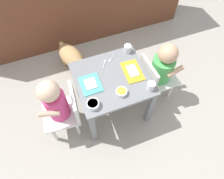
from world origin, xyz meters
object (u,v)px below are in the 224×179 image
(seated_child_right, at_px, (162,67))
(dining_table, at_px, (112,84))
(veggie_bowl_near, at_px, (93,104))
(water_cup_right, at_px, (127,49))
(spoon_by_right_tray, at_px, (112,58))
(seated_child_left, at_px, (57,103))
(water_cup_left, at_px, (151,86))
(food_tray_left, at_px, (91,84))
(dog, at_px, (73,58))
(cereal_bowl_left_side, at_px, (122,92))
(food_tray_right, at_px, (133,71))
(spoon_by_left_tray, at_px, (105,63))

(seated_child_right, bearing_deg, dining_table, -179.64)
(veggie_bowl_near, bearing_deg, seated_child_right, 15.33)
(dining_table, height_order, water_cup_right, water_cup_right)
(spoon_by_right_tray, bearing_deg, seated_child_right, -25.49)
(seated_child_left, xyz_separation_m, seated_child_right, (0.88, 0.04, -0.02))
(water_cup_left, height_order, spoon_by_right_tray, water_cup_left)
(food_tray_left, height_order, water_cup_right, water_cup_right)
(water_cup_left, distance_m, veggie_bowl_near, 0.44)
(dog, distance_m, food_tray_left, 0.62)
(seated_child_left, distance_m, water_cup_left, 0.69)
(cereal_bowl_left_side, bearing_deg, seated_child_right, 19.82)
(dog, xyz_separation_m, food_tray_left, (0.03, -0.55, 0.28))
(dog, bearing_deg, veggie_bowl_near, -90.34)
(cereal_bowl_left_side, bearing_deg, food_tray_left, 141.14)
(seated_child_right, bearing_deg, water_cup_left, -138.07)
(food_tray_right, bearing_deg, dining_table, 179.14)
(food_tray_right, relative_size, water_cup_right, 3.31)
(seated_child_left, bearing_deg, veggie_bowl_near, -31.06)
(dog, bearing_deg, spoon_by_left_tray, -63.31)
(dog, height_order, food_tray_left, food_tray_left)
(veggie_bowl_near, bearing_deg, spoon_by_right_tray, 52.58)
(dining_table, xyz_separation_m, food_tray_right, (0.17, -0.00, 0.09))
(cereal_bowl_left_side, height_order, veggie_bowl_near, veggie_bowl_near)
(seated_child_left, height_order, food_tray_right, seated_child_left)
(food_tray_left, xyz_separation_m, food_tray_right, (0.34, 0.00, -0.00))
(dog, xyz_separation_m, spoon_by_left_tray, (0.20, -0.39, 0.28))
(seated_child_right, xyz_separation_m, food_tray_left, (-0.61, -0.01, 0.07))
(cereal_bowl_left_side, bearing_deg, veggie_bowl_near, -173.80)
(water_cup_right, height_order, cereal_bowl_left_side, water_cup_right)
(seated_child_left, height_order, water_cup_right, seated_child_left)
(seated_child_right, height_order, cereal_bowl_left_side, seated_child_right)
(seated_child_right, distance_m, food_tray_right, 0.28)
(food_tray_left, relative_size, cereal_bowl_left_side, 2.15)
(seated_child_left, distance_m, dog, 0.67)
(dining_table, distance_m, food_tray_left, 0.19)
(water_cup_left, bearing_deg, seated_child_left, 167.01)
(spoon_by_right_tray, bearing_deg, food_tray_right, -60.83)
(spoon_by_right_tray, bearing_deg, veggie_bowl_near, -127.42)
(seated_child_right, bearing_deg, cereal_bowl_left_side, -160.18)
(food_tray_right, height_order, water_cup_right, water_cup_right)
(spoon_by_right_tray, bearing_deg, dining_table, -109.94)
(food_tray_right, distance_m, spoon_by_left_tray, 0.23)
(water_cup_right, height_order, spoon_by_left_tray, water_cup_right)
(food_tray_left, bearing_deg, dog, 93.53)
(food_tray_right, height_order, spoon_by_left_tray, food_tray_right)
(dining_table, xyz_separation_m, food_tray_left, (-0.17, -0.00, 0.09))
(food_tray_right, distance_m, veggie_bowl_near, 0.41)
(dog, bearing_deg, water_cup_right, -39.10)
(dining_table, bearing_deg, food_tray_right, -0.86)
(dining_table, relative_size, water_cup_left, 8.92)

